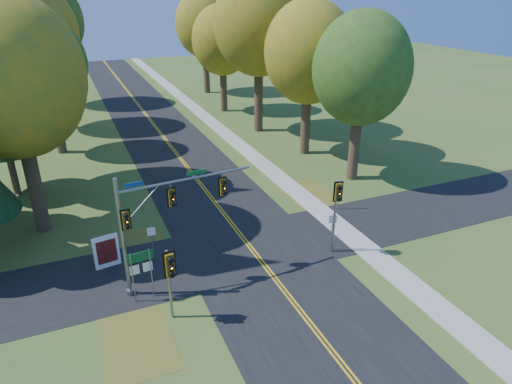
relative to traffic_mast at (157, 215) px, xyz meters
name	(u,v)px	position (x,y,z in m)	size (l,w,h in m)	color
ground	(265,266)	(5.52, -0.49, -4.06)	(160.00, 160.00, 0.00)	#335A1F
road_main	(265,266)	(5.52, -0.49, -4.05)	(8.00, 160.00, 0.02)	black
road_cross	(251,248)	(5.52, 1.51, -4.05)	(60.00, 6.00, 0.02)	black
centerline_left	(263,266)	(5.42, -0.49, -4.03)	(0.10, 160.00, 0.01)	gold
centerline_right	(266,265)	(5.62, -0.49, -4.03)	(0.10, 160.00, 0.01)	gold
sidewalk_east	(359,243)	(11.72, -0.49, -4.03)	(1.60, 160.00, 0.06)	#9E998E
leaf_patch_w_near	(133,255)	(-0.98, 3.51, -4.05)	(4.00, 6.00, 0.00)	brown
leaf_patch_e	(317,201)	(12.32, 5.51, -4.05)	(3.50, 8.00, 0.00)	brown
leaf_patch_w_far	(137,339)	(-1.98, -3.49, -4.05)	(3.00, 5.00, 0.00)	brown
tree_w_a	(13,78)	(-5.61, 8.89, 5.43)	(8.00, 8.00, 14.15)	#38281C
tree_e_a	(362,69)	(17.08, 8.28, 4.48)	(7.20, 7.20, 12.73)	#38281C
tree_w_b	(5,47)	(-6.20, 15.80, 6.31)	(8.60, 8.60, 15.38)	#38281C
tree_e_b	(309,53)	(16.49, 15.09, 4.84)	(7.60, 7.60, 13.33)	#38281C
tree_w_c	(47,64)	(-4.02, 23.98, 3.89)	(6.80, 6.80, 11.91)	#38281C
tree_e_c	(259,24)	(15.40, 23.20, 6.61)	(8.80, 8.80, 15.79)	#38281C
tree_w_d	(36,32)	(-4.61, 32.69, 5.72)	(8.20, 8.20, 14.56)	#38281C
tree_e_d	(223,40)	(14.78, 32.38, 4.18)	(7.00, 7.00, 12.32)	#38281C
tree_w_e	(48,21)	(-3.41, 43.59, 6.02)	(8.40, 8.40, 14.97)	#38281C
tree_e_e	(205,24)	(15.99, 43.09, 5.14)	(7.80, 7.80, 13.74)	#38281C
traffic_mast	(157,215)	(0.00, 0.00, 0.00)	(6.93, 1.08, 6.31)	gray
east_signal_pole	(337,200)	(9.67, -0.85, -0.61)	(0.52, 0.61, 4.54)	gray
ped_signal_pole	(170,270)	(-0.15, -2.90, -1.28)	(0.59, 0.68, 3.73)	gray
route_sign_cluster	(141,266)	(-1.11, -0.77, -2.12)	(1.28, 0.18, 2.75)	gray
info_kiosk	(106,252)	(-2.42, 2.85, -3.11)	(1.39, 0.42, 1.90)	white
reg_sign_e_north	(339,188)	(13.01, 3.90, -2.47)	(0.43, 0.15, 2.31)	gray
reg_sign_e_south	(332,226)	(9.71, -0.50, -2.41)	(0.44, 0.18, 2.40)	gray
reg_sign_w	(152,238)	(-0.02, 2.26, -2.48)	(0.44, 0.07, 2.30)	gray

